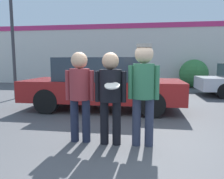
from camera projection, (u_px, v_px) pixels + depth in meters
ground_plane at (129, 148)px, 3.74m from camera, size 56.00×56.00×0.00m
storefront_building at (141, 54)px, 13.63m from camera, size 24.00×0.22×3.80m
person_left at (80, 89)px, 3.93m from camera, size 0.53×0.36×1.64m
person_middle_with_frisbee at (110, 90)px, 3.79m from camera, size 0.55×0.58×1.63m
person_right at (143, 85)px, 3.72m from camera, size 0.53×0.36×1.76m
parked_car_near at (102, 84)px, 6.71m from camera, size 4.73×1.91×1.58m
street_lamp at (15, 4)px, 8.22m from camera, size 1.15×0.35×5.94m
shrub at (194, 73)px, 12.38m from camera, size 1.58×1.58×1.58m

